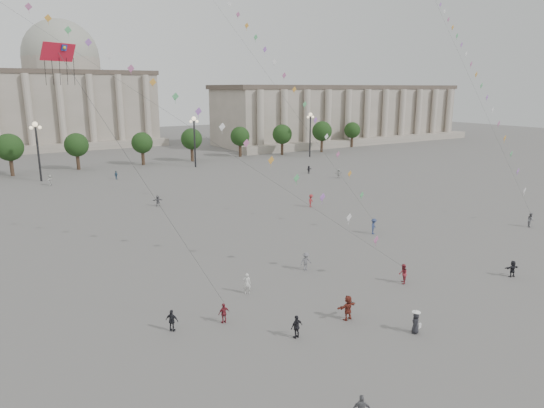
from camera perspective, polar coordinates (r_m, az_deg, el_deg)
ground at (r=39.08m, az=11.94°, el=-11.70°), size 360.00×360.00×0.00m
hall_east at (r=155.67m, az=8.30°, el=10.43°), size 84.00×26.22×17.20m
hall_central at (r=156.42m, az=-23.16°, el=11.66°), size 48.30×34.30×35.50m
tree_row at (r=106.73m, az=-18.27°, el=6.90°), size 137.12×5.12×8.00m
lamp_post_mid_west at (r=96.13m, az=-25.93°, el=6.74°), size 2.00×0.90×10.65m
lamp_post_mid_east at (r=103.62m, az=-9.12°, el=8.32°), size 2.00×0.90×10.65m
lamp_post_far_east at (r=118.47m, az=4.52°, el=9.08°), size 2.00×0.90×10.65m
person_crowd_0 at (r=93.86m, az=-17.87°, el=3.25°), size 0.96×0.83×1.54m
person_crowd_3 at (r=48.53m, az=26.44°, el=-6.84°), size 1.47×0.82×1.51m
person_crowd_4 at (r=92.10m, az=-24.66°, el=2.57°), size 1.39×1.72×1.84m
person_crowd_6 at (r=45.06m, az=4.00°, el=-6.76°), size 1.16×0.73×1.73m
person_crowd_7 at (r=91.42m, az=7.84°, el=3.56°), size 1.62×0.83×1.67m
person_crowd_8 at (r=68.57m, az=4.61°, el=0.39°), size 1.38×1.21×1.85m
person_crowd_9 at (r=95.86m, az=4.36°, el=4.07°), size 1.50×0.88×1.54m
person_crowd_12 at (r=70.81m, az=-13.28°, el=0.37°), size 1.52×0.79×1.56m
person_crowd_13 at (r=40.19m, az=-2.97°, el=-9.30°), size 0.77×0.69×1.77m
tourist_0 at (r=35.70m, az=-5.68°, el=-12.66°), size 0.89×0.40×1.50m
tourist_1 at (r=35.11m, az=-11.69°, el=-13.29°), size 0.92×0.93×1.58m
tourist_2 at (r=36.33m, az=8.92°, el=-11.96°), size 1.76×0.67×1.86m
tourist_4 at (r=33.63m, az=2.92°, el=-14.22°), size 1.00×0.51×1.63m
kite_flyer_0 at (r=43.54m, az=15.16°, el=-7.94°), size 1.07×1.07×1.75m
kite_flyer_1 at (r=57.04m, az=11.88°, el=-2.58°), size 1.36×1.22×1.83m
kite_flyer_2 at (r=66.51m, az=28.14°, el=-1.65°), size 1.08×1.08×1.76m
hat_person at (r=35.56m, az=16.56°, el=-13.17°), size 0.88×0.79×1.69m
dragon_kite at (r=32.28m, az=-23.52°, el=14.55°), size 5.54×2.26×19.32m
kite_train_west at (r=53.77m, az=-20.64°, el=16.72°), size 35.93×46.96×69.62m
kite_train_mid at (r=75.47m, az=-5.44°, el=22.28°), size 9.50×51.13×71.83m
kite_train_east at (r=84.56m, az=21.62°, el=16.14°), size 20.15×36.43×56.14m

